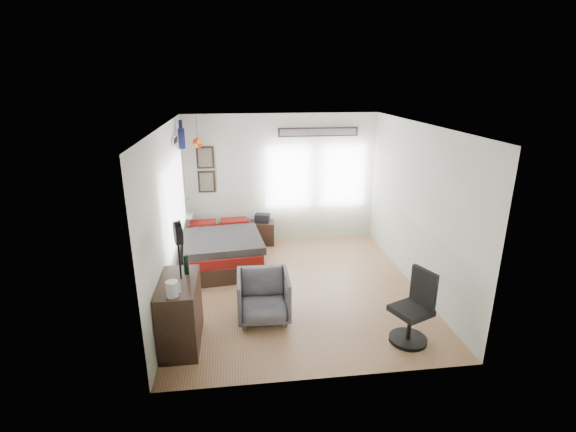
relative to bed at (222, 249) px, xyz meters
name	(u,v)px	position (x,y,z in m)	size (l,w,h in m)	color
ground_plane	(297,288)	(1.26, -1.14, -0.30)	(4.00, 4.50, 0.01)	olive
room_shell	(291,193)	(1.18, -0.96, 1.32)	(4.02, 4.52, 2.71)	beige
wall_decor	(227,147)	(0.15, 0.82, 1.80)	(3.55, 1.32, 1.44)	#2F2114
bed	(222,249)	(0.00, 0.00, 0.00)	(1.52, 2.02, 0.61)	black
dresser	(180,312)	(-0.48, -2.45, 0.16)	(0.48, 1.00, 0.90)	black
armchair	(263,296)	(0.64, -1.99, 0.05)	(0.75, 0.77, 0.70)	slate
nightstand	(263,233)	(0.82, 0.91, -0.05)	(0.49, 0.39, 0.49)	black
task_chair	(414,313)	(2.58, -2.79, 0.12)	(0.59, 0.59, 1.01)	black
kettle	(172,289)	(-0.49, -2.84, 0.70)	(0.17, 0.15, 0.20)	silver
bottle	(186,265)	(-0.38, -2.24, 0.74)	(0.07, 0.07, 0.27)	black
stand_fan	(178,234)	(-0.43, -2.38, 1.22)	(0.16, 0.32, 0.79)	black
black_bag	(262,218)	(0.82, 0.91, 0.28)	(0.30, 0.20, 0.18)	black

